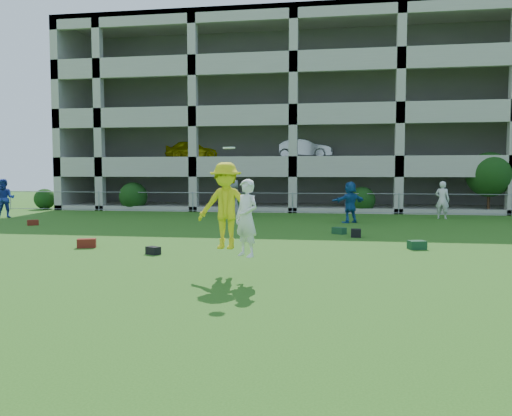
% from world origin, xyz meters
% --- Properties ---
extents(ground, '(100.00, 100.00, 0.00)m').
position_xyz_m(ground, '(0.00, 0.00, 0.00)').
color(ground, '#235114').
rests_on(ground, ground).
extents(bystander_a, '(1.20, 1.08, 2.02)m').
position_xyz_m(bystander_a, '(-14.47, 13.52, 1.01)').
color(bystander_a, navy).
rests_on(bystander_a, ground).
extents(bystander_c, '(1.11, 1.15, 1.99)m').
position_xyz_m(bystander_c, '(-2.88, 16.04, 1.00)').
color(bystander_c, slate).
rests_on(bystander_c, ground).
extents(bystander_d, '(1.79, 1.51, 1.93)m').
position_xyz_m(bystander_d, '(3.12, 13.69, 0.97)').
color(bystander_d, '#205192').
rests_on(bystander_d, ground).
extents(bystander_e, '(0.83, 0.71, 1.92)m').
position_xyz_m(bystander_e, '(7.81, 16.43, 0.96)').
color(bystander_e, silver).
rests_on(bystander_e, ground).
extents(bag_red_a, '(0.62, 0.48, 0.28)m').
position_xyz_m(bag_red_a, '(-5.23, 4.47, 0.14)').
color(bag_red_a, '#58150F').
rests_on(bag_red_a, ground).
extents(bag_black_b, '(0.47, 0.41, 0.22)m').
position_xyz_m(bag_black_b, '(-2.73, 3.56, 0.11)').
color(bag_black_b, black).
rests_on(bag_black_b, ground).
extents(bag_green_c, '(0.58, 0.48, 0.26)m').
position_xyz_m(bag_green_c, '(4.88, 5.73, 0.13)').
color(bag_green_c, '#163C21').
rests_on(bag_green_c, ground).
extents(crate_d, '(0.36, 0.36, 0.30)m').
position_xyz_m(crate_d, '(3.17, 8.33, 0.15)').
color(crate_d, black).
rests_on(crate_d, ground).
extents(bag_red_f, '(0.53, 0.50, 0.24)m').
position_xyz_m(bag_red_f, '(-10.88, 10.37, 0.12)').
color(bag_red_f, '#541C0E').
rests_on(bag_red_f, ground).
extents(bag_green_g, '(0.58, 0.55, 0.25)m').
position_xyz_m(bag_green_g, '(2.58, 9.24, 0.12)').
color(bag_green_g, '#123419').
rests_on(bag_green_g, ground).
extents(frisbee_contest, '(1.63, 1.41, 2.36)m').
position_xyz_m(frisbee_contest, '(0.01, 1.09, 1.54)').
color(frisbee_contest, yellow).
rests_on(frisbee_contest, ground).
extents(parking_garage, '(30.00, 14.00, 12.00)m').
position_xyz_m(parking_garage, '(-0.01, 27.70, 6.01)').
color(parking_garage, '#9E998C').
rests_on(parking_garage, ground).
extents(fence, '(36.06, 0.06, 1.20)m').
position_xyz_m(fence, '(0.00, 19.00, 0.61)').
color(fence, gray).
rests_on(fence, ground).
extents(shrub_row, '(34.38, 2.52, 3.50)m').
position_xyz_m(shrub_row, '(4.59, 19.70, 1.51)').
color(shrub_row, '#163D11').
rests_on(shrub_row, ground).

